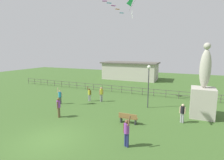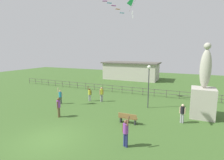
% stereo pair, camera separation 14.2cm
% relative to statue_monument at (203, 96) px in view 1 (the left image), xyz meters
% --- Properties ---
extents(ground_plane, '(80.00, 80.00, 0.00)m').
position_rel_statue_monument_xyz_m(ground_plane, '(-9.30, -8.55, -1.91)').
color(ground_plane, '#3D6028').
extents(statue_monument, '(1.94, 1.94, 6.41)m').
position_rel_statue_monument_xyz_m(statue_monument, '(0.00, 0.00, 0.00)').
color(statue_monument, '#B2AD9E').
rests_on(statue_monument, ground_plane).
extents(lamppost, '(0.36, 0.36, 4.34)m').
position_rel_statue_monument_xyz_m(lamppost, '(-4.87, 0.56, 1.26)').
color(lamppost, '#38383D').
rests_on(lamppost, ground_plane).
extents(park_bench, '(1.51, 0.43, 0.85)m').
position_rel_statue_monument_xyz_m(park_bench, '(-5.45, -4.00, -1.45)').
color(park_bench, olive).
rests_on(park_bench, ground_plane).
extents(person_0, '(0.43, 0.36, 1.80)m').
position_rel_statue_monument_xyz_m(person_0, '(-13.91, -2.03, -1.00)').
color(person_0, '#3F4C47').
rests_on(person_0, ground_plane).
extents(person_1, '(0.37, 0.41, 1.68)m').
position_rel_statue_monument_xyz_m(person_1, '(-10.22, 0.61, -0.94)').
color(person_1, '#99999E').
rests_on(person_1, ground_plane).
extents(person_2, '(0.52, 0.42, 2.01)m').
position_rel_statue_monument_xyz_m(person_2, '(-4.43, -7.32, -0.90)').
color(person_2, navy).
rests_on(person_2, ground_plane).
extents(person_3, '(0.48, 0.28, 1.78)m').
position_rel_statue_monument_xyz_m(person_3, '(-11.55, 0.20, -1.01)').
color(person_3, '#99999E').
rests_on(person_3, ground_plane).
extents(person_4, '(0.46, 0.29, 1.56)m').
position_rel_statue_monument_xyz_m(person_4, '(-1.51, -2.10, -1.01)').
color(person_4, '#99999E').
rests_on(person_4, ground_plane).
extents(person_5, '(0.32, 0.51, 1.73)m').
position_rel_statue_monument_xyz_m(person_5, '(-11.42, -5.15, -0.91)').
color(person_5, brown).
rests_on(person_5, ground_plane).
extents(kite_1, '(1.25, 1.15, 2.65)m').
position_rel_statue_monument_xyz_m(kite_1, '(-7.49, 4.16, 9.62)').
color(kite_1, '#1EB759').
extents(waterfront_railing, '(36.05, 0.06, 0.95)m').
position_rel_statue_monument_xyz_m(waterfront_railing, '(-9.62, 5.45, -1.29)').
color(waterfront_railing, '#4C4742').
rests_on(waterfront_railing, ground_plane).
extents(pavilion_building, '(11.21, 5.31, 3.51)m').
position_rel_statue_monument_xyz_m(pavilion_building, '(-12.25, 17.45, -0.13)').
color(pavilion_building, '#B7B2A3').
rests_on(pavilion_building, ground_plane).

